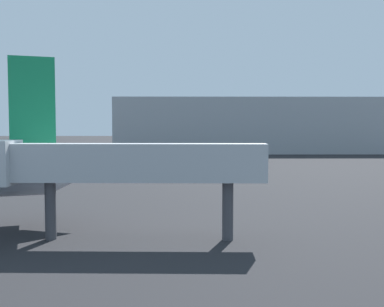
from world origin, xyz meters
TOP-DOWN VIEW (x-y plane):
  - jet_bridge at (-8.69, 16.99)m, footprint 18.32×2.87m
  - terminal_building at (14.92, 113.42)m, footprint 73.74×22.89m

SIDE VIEW (x-z plane):
  - jet_bridge at x=-8.69m, z-range 1.62..7.92m
  - terminal_building at x=14.92m, z-range 0.00..14.21m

